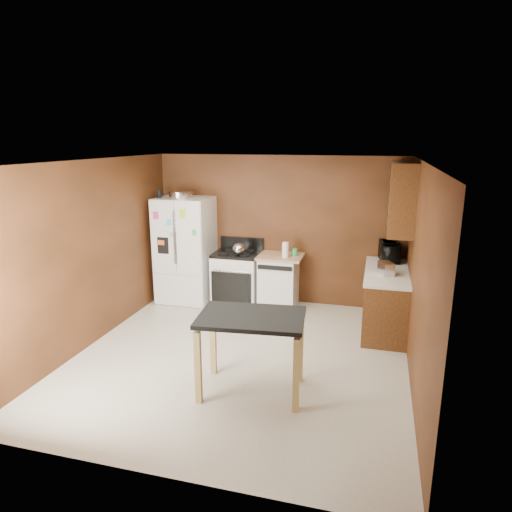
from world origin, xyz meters
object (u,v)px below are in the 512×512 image
at_px(roasting_pan, 181,194).
at_px(island, 251,328).
at_px(kettle, 239,249).
at_px(microwave, 389,252).
at_px(refrigerator, 185,250).
at_px(gas_range, 237,277).
at_px(pen_cup, 159,194).
at_px(green_canister, 295,252).
at_px(toaster, 386,268).
at_px(dishwasher, 279,281).
at_px(paper_towel, 285,250).

distance_m(roasting_pan, island, 3.46).
distance_m(kettle, microwave, 2.40).
relative_size(refrigerator, gas_range, 1.64).
bearing_deg(roasting_pan, pen_cup, -159.03).
height_order(kettle, refrigerator, refrigerator).
distance_m(kettle, refrigerator, 1.00).
height_order(pen_cup, kettle, pen_cup).
height_order(microwave, gas_range, microwave).
bearing_deg(green_canister, toaster, -28.01).
bearing_deg(toaster, roasting_pan, 144.55).
height_order(pen_cup, toaster, pen_cup).
bearing_deg(refrigerator, kettle, -6.13).
height_order(microwave, dishwasher, microwave).
relative_size(paper_towel, refrigerator, 0.14).
bearing_deg(microwave, island, 142.67).
bearing_deg(gas_range, refrigerator, -176.19).
bearing_deg(roasting_pan, kettle, -7.20).
xyz_separation_m(dishwasher, island, (0.28, -2.69, 0.31)).
relative_size(green_canister, microwave, 0.23).
relative_size(pen_cup, green_canister, 1.12).
height_order(kettle, dishwasher, kettle).
distance_m(microwave, island, 3.15).
bearing_deg(refrigerator, pen_cup, -165.14).
distance_m(refrigerator, gas_range, 1.01).
bearing_deg(roasting_pan, island, -53.32).
bearing_deg(island, kettle, 110.14).
bearing_deg(island, pen_cup, 132.51).
bearing_deg(paper_towel, island, -86.57).
xyz_separation_m(refrigerator, island, (1.91, -2.61, -0.14)).
xyz_separation_m(toaster, gas_range, (-2.41, 0.69, -0.53)).
distance_m(toaster, microwave, 0.80).
distance_m(pen_cup, gas_range, 1.92).
height_order(kettle, green_canister, kettle).
distance_m(paper_towel, gas_range, 1.01).
height_order(kettle, toaster, kettle).
bearing_deg(refrigerator, microwave, 2.87).
distance_m(microwave, dishwasher, 1.84).
relative_size(pen_cup, paper_towel, 0.51).
bearing_deg(kettle, roasting_pan, 172.80).
relative_size(paper_towel, dishwasher, 0.28).
xyz_separation_m(paper_towel, dishwasher, (-0.12, 0.09, -0.56)).
height_order(pen_cup, refrigerator, pen_cup).
xyz_separation_m(green_canister, refrigerator, (-1.88, -0.14, -0.05)).
xyz_separation_m(microwave, island, (-1.47, -2.78, -0.28)).
bearing_deg(island, toaster, 54.43).
distance_m(kettle, green_canister, 0.92).
height_order(microwave, refrigerator, refrigerator).
relative_size(microwave, gas_range, 0.45).
bearing_deg(microwave, dishwasher, 83.29).
bearing_deg(roasting_pan, green_canister, 3.34).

